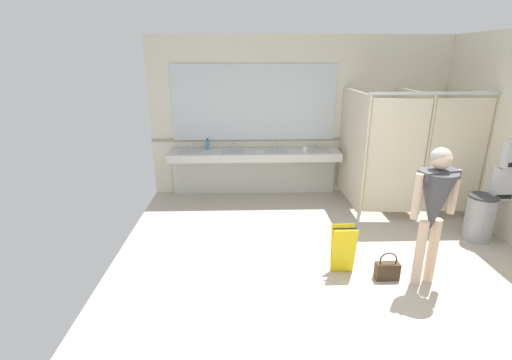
% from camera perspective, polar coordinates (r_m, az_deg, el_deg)
% --- Properties ---
extents(ground_plane, '(5.81, 6.89, 0.10)m').
position_cam_1_polar(ground_plane, '(4.70, 13.33, -15.62)').
color(ground_plane, '#B2A899').
extents(wall_back, '(5.81, 0.12, 2.92)m').
position_cam_1_polar(wall_back, '(7.12, 7.67, 9.62)').
color(wall_back, beige).
rests_on(wall_back, ground_plane).
extents(wall_back_tile_band, '(5.81, 0.01, 0.06)m').
position_cam_1_polar(wall_back_tile_band, '(7.13, 7.61, 6.28)').
color(wall_back_tile_band, '#9E937F').
rests_on(wall_back_tile_band, wall_back).
extents(vanity_counter, '(3.12, 0.58, 1.01)m').
position_cam_1_polar(vanity_counter, '(6.93, -0.23, 2.76)').
color(vanity_counter, silver).
rests_on(vanity_counter, ground_plane).
extents(mirror_panel, '(3.02, 0.02, 1.38)m').
position_cam_1_polar(mirror_panel, '(6.92, -0.29, 11.83)').
color(mirror_panel, silver).
rests_on(mirror_panel, wall_back).
extents(bathroom_stalls, '(1.97, 1.49, 2.06)m').
position_cam_1_polar(bathroom_stalls, '(6.72, 22.94, 4.40)').
color(bathroom_stalls, beige).
rests_on(bathroom_stalls, ground_plane).
extents(paper_towel_dispenser_lower, '(0.37, 0.13, 0.47)m').
position_cam_1_polar(paper_towel_dispenser_lower, '(6.30, 34.22, -0.49)').
color(paper_towel_dispenser_lower, '#B7BABF').
rests_on(paper_towel_dispenser_lower, wall_side_right).
extents(trash_bin, '(0.39, 0.39, 0.68)m').
position_cam_1_polar(trash_bin, '(6.25, 31.28, -5.00)').
color(trash_bin, '#99999E').
rests_on(trash_bin, ground_plane).
extents(person_standing, '(0.56, 0.49, 1.64)m').
position_cam_1_polar(person_standing, '(4.52, 25.88, -2.96)').
color(person_standing, beige).
rests_on(person_standing, ground_plane).
extents(handbag, '(0.28, 0.12, 0.36)m').
position_cam_1_polar(handbag, '(4.81, 19.62, -12.98)').
color(handbag, '#3F2D1E').
rests_on(handbag, ground_plane).
extents(soap_dispenser, '(0.07, 0.07, 0.21)m').
position_cam_1_polar(soap_dispenser, '(6.96, -7.47, 5.45)').
color(soap_dispenser, teal).
rests_on(soap_dispenser, vanity_counter).
extents(paper_cup, '(0.07, 0.07, 0.09)m').
position_cam_1_polar(paper_cup, '(6.78, 7.52, 4.70)').
color(paper_cup, white).
rests_on(paper_cup, vanity_counter).
extents(wet_floor_sign, '(0.28, 0.19, 0.61)m').
position_cam_1_polar(wet_floor_sign, '(4.71, 13.32, -10.34)').
color(wet_floor_sign, yellow).
rests_on(wet_floor_sign, ground_plane).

